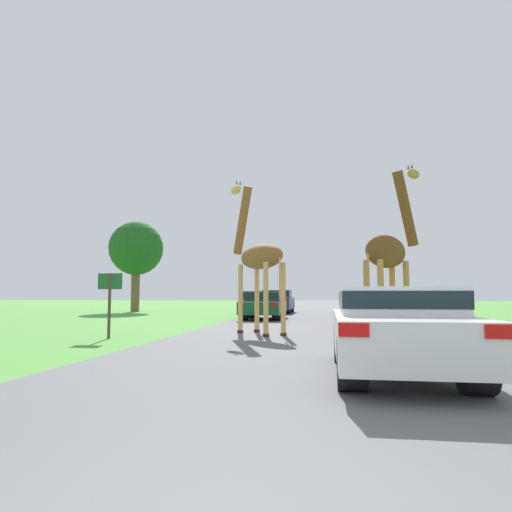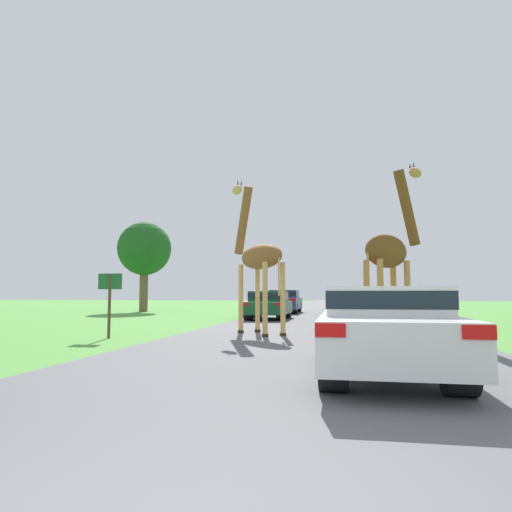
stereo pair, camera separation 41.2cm
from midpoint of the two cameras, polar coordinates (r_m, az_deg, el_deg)
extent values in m
cube|color=#5B5B5E|center=(31.55, 7.89, -6.92)|extent=(8.21, 120.00, 0.00)
cylinder|color=tan|center=(14.40, -2.79, -5.35)|extent=(0.15, 0.15, 2.15)
cylinder|color=#2D2319|center=(14.45, -2.81, -9.43)|extent=(0.19, 0.19, 0.09)
cylinder|color=tan|center=(14.70, -0.69, -5.34)|extent=(0.15, 0.15, 2.15)
cylinder|color=#2D2319|center=(14.75, -0.70, -9.34)|extent=(0.19, 0.19, 0.09)
cylinder|color=tan|center=(13.12, 0.34, -5.41)|extent=(0.15, 0.15, 2.15)
cylinder|color=#2D2319|center=(13.17, 0.34, -9.89)|extent=(0.19, 0.19, 0.09)
cylinder|color=tan|center=(13.45, 2.56, -5.39)|extent=(0.15, 0.15, 2.15)
cylinder|color=#2D2319|center=(13.50, 2.57, -9.76)|extent=(0.19, 0.19, 0.09)
ellipsoid|color=brown|center=(13.96, -0.21, -0.10)|extent=(1.92, 2.08, 0.76)
cylinder|color=brown|center=(15.09, -2.47, 4.45)|extent=(0.84, 0.92, 2.23)
ellipsoid|color=tan|center=(15.70, -3.28, 8.25)|extent=(0.55, 0.58, 0.30)
cylinder|color=tan|center=(13.07, 2.09, -2.38)|extent=(0.05, 0.05, 1.18)
cone|color=brown|center=(15.58, -3.19, 9.22)|extent=(0.07, 0.07, 0.16)
cone|color=brown|center=(15.64, -2.76, 9.16)|extent=(0.07, 0.07, 0.16)
cylinder|color=#B77F3D|center=(14.48, 15.92, -5.06)|extent=(0.18, 0.18, 2.20)
cylinder|color=#2D2319|center=(14.53, 16.02, -9.19)|extent=(0.23, 0.23, 0.11)
cylinder|color=#B77F3D|center=(14.18, 17.53, -5.03)|extent=(0.18, 0.18, 2.20)
cylinder|color=#2D2319|center=(14.23, 17.64, -9.25)|extent=(0.23, 0.23, 0.11)
cylinder|color=#B77F3D|center=(13.56, 12.84, -5.16)|extent=(0.18, 0.18, 2.20)
cylinder|color=#2D2319|center=(13.61, 12.92, -9.57)|extent=(0.23, 0.23, 0.11)
cylinder|color=#B77F3D|center=(13.24, 14.49, -5.14)|extent=(0.18, 0.18, 2.20)
cylinder|color=#2D2319|center=(13.29, 14.59, -9.66)|extent=(0.23, 0.23, 0.11)
ellipsoid|color=brown|center=(13.91, 15.12, 0.56)|extent=(1.61, 1.63, 0.98)
cylinder|color=brown|center=(14.89, 17.41, 5.68)|extent=(0.95, 0.96, 2.34)
ellipsoid|color=#B77F3D|center=(15.52, 18.35, 9.70)|extent=(0.56, 0.57, 0.30)
cylinder|color=#B77F3D|center=(13.25, 13.00, -1.85)|extent=(0.06, 0.06, 1.21)
cone|color=brown|center=(15.48, 17.76, 10.60)|extent=(0.07, 0.07, 0.16)
cone|color=brown|center=(15.41, 18.17, 10.68)|extent=(0.07, 0.07, 0.16)
cube|color=silver|center=(7.28, 15.67, -9.45)|extent=(1.86, 4.13, 0.63)
cube|color=silver|center=(7.26, 15.58, -5.38)|extent=(1.67, 1.86, 0.41)
cube|color=#19232D|center=(7.26, 15.57, -5.22)|extent=(1.69, 1.88, 0.24)
cube|color=red|center=(5.15, 9.84, -9.10)|extent=(0.33, 0.03, 0.15)
cube|color=red|center=(5.39, 26.43, -8.48)|extent=(0.33, 0.03, 0.15)
cylinder|color=black|center=(8.49, 9.63, -10.63)|extent=(0.37, 0.69, 0.69)
cylinder|color=black|center=(8.64, 19.69, -10.32)|extent=(0.37, 0.69, 0.69)
cylinder|color=black|center=(6.03, 9.95, -13.06)|extent=(0.37, 0.69, 0.69)
cylinder|color=black|center=(6.24, 24.06, -12.45)|extent=(0.37, 0.69, 0.69)
cube|color=#144C28|center=(22.19, 0.42, -6.44)|extent=(1.89, 3.91, 0.58)
cube|color=#144C28|center=(22.18, 0.42, -5.06)|extent=(1.70, 1.76, 0.49)
cube|color=#19232D|center=(22.18, 0.42, -5.00)|extent=(1.72, 1.78, 0.29)
cube|color=red|center=(20.39, -2.56, -6.01)|extent=(0.34, 0.03, 0.14)
cube|color=red|center=(20.14, 1.79, -6.03)|extent=(0.34, 0.03, 0.14)
cylinder|color=black|center=(23.48, -1.00, -6.93)|extent=(0.38, 0.66, 0.66)
cylinder|color=black|center=(23.27, 2.70, -6.95)|extent=(0.38, 0.66, 0.66)
cylinder|color=black|center=(21.17, -2.09, -7.17)|extent=(0.38, 0.66, 0.66)
cylinder|color=black|center=(20.94, 2.01, -7.20)|extent=(0.38, 0.66, 0.66)
cube|color=maroon|center=(18.39, 15.80, -6.52)|extent=(1.85, 4.39, 0.65)
cube|color=maroon|center=(18.38, 15.75, -4.62)|extent=(1.67, 1.98, 0.57)
cube|color=#19232D|center=(18.38, 15.75, -4.53)|extent=(1.69, 2.00, 0.34)
cube|color=red|center=(16.12, 14.03, -6.01)|extent=(0.33, 0.03, 0.16)
cube|color=red|center=(16.32, 19.37, -5.87)|extent=(0.33, 0.03, 0.16)
cylinder|color=black|center=(19.64, 13.18, -7.25)|extent=(0.37, 0.65, 0.65)
cylinder|color=black|center=(19.81, 17.50, -7.14)|extent=(0.37, 0.65, 0.65)
cylinder|color=black|center=(17.02, 13.85, -7.65)|extent=(0.37, 0.65, 0.65)
cylinder|color=black|center=(17.21, 18.82, -7.50)|extent=(0.37, 0.65, 0.65)
cube|color=silver|center=(30.12, 12.23, -5.90)|extent=(1.75, 4.80, 0.57)
cube|color=silver|center=(30.12, 12.21, -4.90)|extent=(1.57, 2.16, 0.49)
cube|color=#19232D|center=(30.12, 12.21, -4.85)|extent=(1.59, 2.18, 0.29)
cube|color=red|center=(27.68, 11.03, -5.62)|extent=(0.31, 0.03, 0.14)
cube|color=red|center=(27.77, 14.00, -5.56)|extent=(0.31, 0.03, 0.14)
cylinder|color=black|center=(31.54, 10.81, -6.30)|extent=(0.35, 0.64, 0.64)
cylinder|color=black|center=(31.61, 13.35, -6.26)|extent=(0.35, 0.64, 0.64)
cylinder|color=black|center=(28.66, 11.01, -6.47)|extent=(0.35, 0.64, 0.64)
cylinder|color=black|center=(28.74, 13.80, -6.41)|extent=(0.35, 0.64, 0.64)
cube|color=navy|center=(29.20, 2.28, -5.91)|extent=(1.89, 4.48, 0.69)
cube|color=navy|center=(29.19, 2.28, -4.76)|extent=(1.70, 2.01, 0.48)
cube|color=#19232D|center=(29.19, 2.27, -4.72)|extent=(1.72, 2.03, 0.29)
cube|color=red|center=(27.07, 0.09, -5.49)|extent=(0.34, 0.03, 0.17)
cube|color=red|center=(26.88, 3.37, -5.48)|extent=(0.34, 0.03, 0.17)
cylinder|color=black|center=(30.63, 1.16, -6.41)|extent=(0.38, 0.67, 0.67)
cylinder|color=black|center=(30.47, 3.99, -6.41)|extent=(0.38, 0.67, 0.67)
cylinder|color=black|center=(27.98, 0.42, -6.57)|extent=(0.38, 0.67, 0.67)
cylinder|color=black|center=(27.79, 3.52, -6.57)|extent=(0.38, 0.67, 0.67)
cube|color=gray|center=(24.27, 12.38, -6.26)|extent=(1.82, 4.09, 0.58)
cube|color=gray|center=(24.26, 12.36, -5.02)|extent=(1.64, 1.84, 0.48)
cube|color=#19232D|center=(24.26, 12.36, -4.96)|extent=(1.66, 1.86, 0.29)
cube|color=red|center=(22.18, 10.76, -5.91)|extent=(0.33, 0.03, 0.14)
cube|color=red|center=(22.28, 14.63, -5.84)|extent=(0.33, 0.03, 0.14)
cylinder|color=black|center=(25.47, 10.57, -6.76)|extent=(0.36, 0.58, 0.58)
cylinder|color=black|center=(25.55, 13.87, -6.70)|extent=(0.36, 0.58, 0.58)
cylinder|color=black|center=(23.02, 10.76, -6.98)|extent=(0.36, 0.58, 0.58)
cylinder|color=black|center=(23.11, 14.40, -6.91)|extent=(0.36, 0.58, 0.58)
cylinder|color=brown|center=(32.39, -15.19, -3.38)|extent=(0.58, 0.58, 3.80)
sphere|color=#1E561E|center=(32.53, -15.10, 0.94)|extent=(3.69, 3.69, 3.69)
cylinder|color=#4C3823|center=(13.30, -18.71, -5.92)|extent=(0.08, 0.08, 1.79)
cube|color=#1E562D|center=(13.30, -18.63, -3.01)|extent=(0.70, 0.04, 0.44)
camera|label=1|loc=(0.21, -90.84, 0.07)|focal=32.00mm
camera|label=2|loc=(0.21, 89.16, -0.07)|focal=32.00mm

